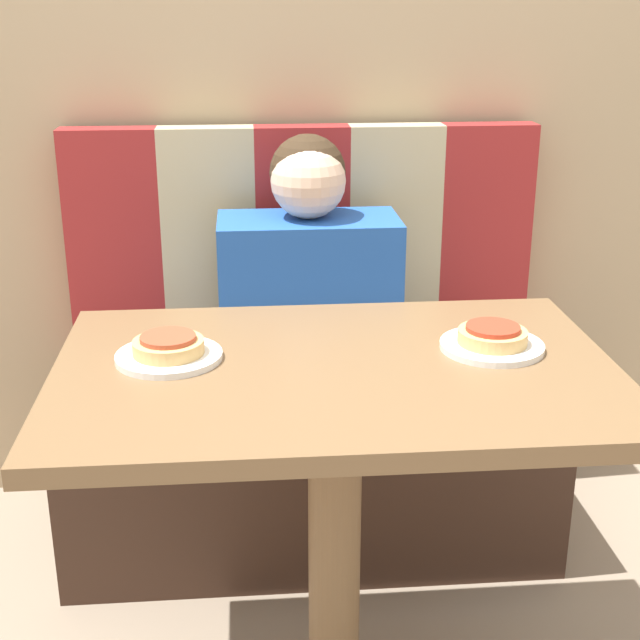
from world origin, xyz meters
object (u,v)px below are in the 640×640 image
(pizza_left, at_px, (168,345))
(plate_left, at_px, (169,356))
(person, at_px, (309,278))
(plate_right, at_px, (492,346))
(pizza_right, at_px, (493,335))

(pizza_left, bearing_deg, plate_left, 180.00)
(person, height_order, plate_right, person)
(person, relative_size, plate_right, 3.32)
(pizza_left, bearing_deg, plate_right, 0.00)
(pizza_right, bearing_deg, pizza_left, 180.00)
(plate_right, distance_m, pizza_left, 0.59)
(person, relative_size, pizza_left, 4.99)
(pizza_right, bearing_deg, plate_left, 180.00)
(plate_left, height_order, pizza_right, pizza_right)
(plate_right, distance_m, pizza_right, 0.02)
(plate_right, bearing_deg, person, 116.51)
(plate_right, relative_size, pizza_right, 1.50)
(person, relative_size, pizza_right, 4.99)
(person, relative_size, plate_left, 3.32)
(plate_right, bearing_deg, plate_left, 180.00)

